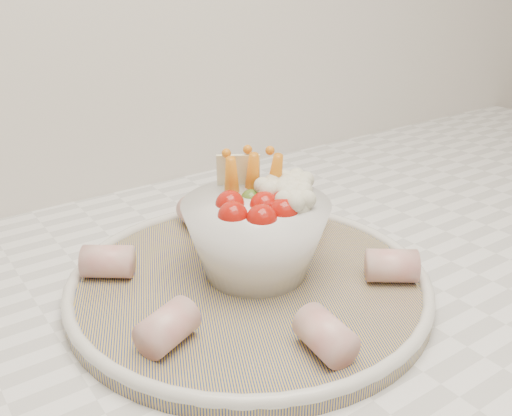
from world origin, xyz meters
TOP-DOWN VIEW (x-y plane):
  - serving_platter at (0.12, 1.42)m, footprint 0.47×0.47m
  - veggie_bowl at (0.14, 1.43)m, footprint 0.14×0.14m
  - cured_meat_rolls at (0.12, 1.42)m, footprint 0.28×0.31m

SIDE VIEW (x-z plane):
  - serving_platter at x=0.12m, z-range 0.92..0.94m
  - cured_meat_rolls at x=0.12m, z-range 0.94..0.97m
  - veggie_bowl at x=0.14m, z-range 0.92..1.04m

